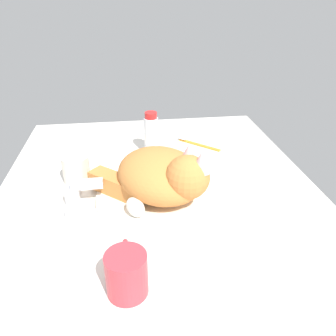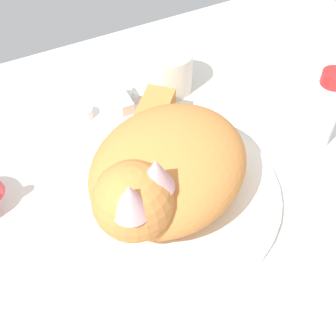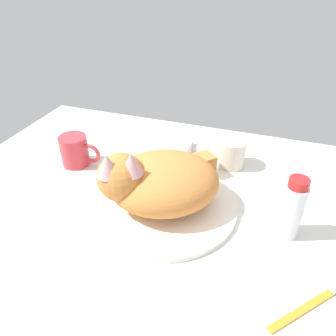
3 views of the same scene
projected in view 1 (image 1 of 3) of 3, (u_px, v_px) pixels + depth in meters
ground_plane at (161, 203)px, 83.83cm from camera, size 110.00×82.50×3.00cm
sink_basin at (161, 196)px, 82.82cm from camera, size 31.85×31.85×1.20cm
faucet at (76, 194)px, 79.50cm from camera, size 12.80×9.29×6.42cm
cat at (163, 175)px, 78.53cm from camera, size 29.52×31.70×14.99cm
coffee_mug at (127, 273)px, 56.12cm from camera, size 11.11×7.16×8.04cm
rinse_cup at (76, 169)px, 88.48cm from camera, size 7.10×7.10×7.41cm
toothpaste_bottle at (152, 135)px, 102.40cm from camera, size 4.40×4.40×13.43cm
toothbrush at (197, 143)px, 110.62cm from camera, size 11.40×12.16×1.60cm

